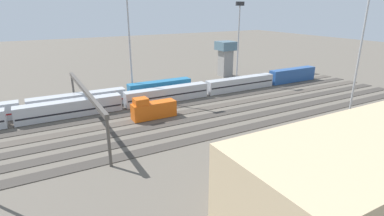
% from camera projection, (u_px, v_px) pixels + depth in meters
% --- Properties ---
extents(ground_plane, '(400.00, 400.00, 0.00)m').
position_uv_depth(ground_plane, '(163.00, 116.00, 69.84)').
color(ground_plane, '#60594F').
extents(track_bed_0, '(140.00, 2.80, 0.12)m').
position_uv_depth(track_bed_0, '(140.00, 100.00, 82.25)').
color(track_bed_0, '#3D3833').
rests_on(track_bed_0, ground_plane).
extents(track_bed_1, '(140.00, 2.80, 0.12)m').
position_uv_depth(track_bed_1, '(147.00, 105.00, 78.11)').
color(track_bed_1, '#4C443D').
rests_on(track_bed_1, ground_plane).
extents(track_bed_2, '(140.00, 2.80, 0.12)m').
position_uv_depth(track_bed_2, '(154.00, 110.00, 73.96)').
color(track_bed_2, '#3D3833').
rests_on(track_bed_2, ground_plane).
extents(track_bed_3, '(140.00, 2.80, 0.12)m').
position_uv_depth(track_bed_3, '(163.00, 116.00, 69.82)').
color(track_bed_3, '#4C443D').
rests_on(track_bed_3, ground_plane).
extents(track_bed_4, '(140.00, 2.80, 0.12)m').
position_uv_depth(track_bed_4, '(172.00, 123.00, 65.68)').
color(track_bed_4, '#3D3833').
rests_on(track_bed_4, ground_plane).
extents(track_bed_5, '(140.00, 2.80, 0.12)m').
position_uv_depth(track_bed_5, '(182.00, 131.00, 61.53)').
color(track_bed_5, '#3D3833').
rests_on(track_bed_5, ground_plane).
extents(track_bed_6, '(140.00, 2.80, 0.12)m').
position_uv_depth(track_bed_6, '(194.00, 140.00, 57.39)').
color(track_bed_6, '#3D3833').
rests_on(track_bed_6, ground_plane).
extents(train_on_track_0, '(66.40, 3.06, 4.40)m').
position_uv_depth(train_on_track_0, '(69.00, 102.00, 73.35)').
color(train_on_track_0, '#1E6B9E').
rests_on(train_on_track_0, ground_plane).
extents(train_on_track_3, '(10.00, 3.00, 5.00)m').
position_uv_depth(train_on_track_3, '(153.00, 109.00, 68.08)').
color(train_on_track_3, '#D85914').
rests_on(train_on_track_3, ground_plane).
extents(train_on_track_1, '(114.80, 3.06, 4.40)m').
position_uv_depth(train_on_track_1, '(160.00, 95.00, 79.15)').
color(train_on_track_1, '#285193').
rests_on(train_on_track_1, ground_plane).
extents(light_mast_0, '(2.80, 0.70, 25.50)m').
position_uv_depth(light_mast_0, '(239.00, 32.00, 94.89)').
color(light_mast_0, '#9EA0A5').
rests_on(light_mast_0, ground_plane).
extents(light_mast_2, '(2.80, 0.70, 32.63)m').
position_uv_depth(light_mast_2, '(128.00, 22.00, 76.91)').
color(light_mast_2, '#9EA0A5').
rests_on(light_mast_2, ground_plane).
extents(light_mast_3, '(2.80, 0.70, 32.93)m').
position_uv_depth(light_mast_3, '(365.00, 24.00, 68.14)').
color(light_mast_3, '#9EA0A5').
rests_on(light_mast_3, ground_plane).
extents(signal_gantry, '(0.70, 35.00, 8.80)m').
position_uv_depth(signal_gantry, '(85.00, 94.00, 59.86)').
color(signal_gantry, '#4C4742').
rests_on(signal_gantry, ground_plane).
extents(control_tower, '(6.00, 6.00, 12.41)m').
position_uv_depth(control_tower, '(226.00, 56.00, 108.15)').
color(control_tower, gray).
rests_on(control_tower, ground_plane).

